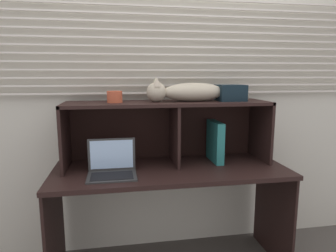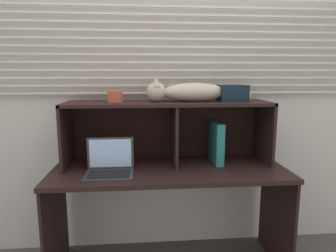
{
  "view_description": "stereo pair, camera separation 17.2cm",
  "coord_description": "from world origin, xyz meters",
  "px_view_note": "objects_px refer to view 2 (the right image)",
  "views": [
    {
      "loc": [
        -0.35,
        -1.71,
        1.37
      ],
      "look_at": [
        0.0,
        0.32,
        1.01
      ],
      "focal_mm": 31.65,
      "sensor_mm": 36.0,
      "label": 1
    },
    {
      "loc": [
        -0.18,
        -1.73,
        1.37
      ],
      "look_at": [
        0.0,
        0.32,
        1.01
      ],
      "focal_mm": 31.65,
      "sensor_mm": 36.0,
      "label": 2
    }
  ],
  "objects_px": {
    "cat": "(187,92)",
    "book_stack": "(122,162)",
    "laptop": "(110,166)",
    "small_basket": "(115,96)",
    "storage_box": "(232,93)",
    "binder_upright": "(216,142)"
  },
  "relations": [
    {
      "from": "cat",
      "to": "book_stack",
      "type": "relative_size",
      "value": 3.27
    },
    {
      "from": "laptop",
      "to": "small_basket",
      "type": "height_order",
      "value": "small_basket"
    },
    {
      "from": "small_basket",
      "to": "laptop",
      "type": "bearing_deg",
      "value": -98.56
    },
    {
      "from": "cat",
      "to": "small_basket",
      "type": "xyz_separation_m",
      "value": [
        -0.5,
        0.0,
        -0.03
      ]
    },
    {
      "from": "storage_box",
      "to": "cat",
      "type": "bearing_deg",
      "value": 180.0
    },
    {
      "from": "laptop",
      "to": "book_stack",
      "type": "height_order",
      "value": "laptop"
    },
    {
      "from": "binder_upright",
      "to": "book_stack",
      "type": "bearing_deg",
      "value": 179.63
    },
    {
      "from": "cat",
      "to": "laptop",
      "type": "xyz_separation_m",
      "value": [
        -0.53,
        -0.19,
        -0.46
      ]
    },
    {
      "from": "cat",
      "to": "book_stack",
      "type": "height_order",
      "value": "cat"
    },
    {
      "from": "cat",
      "to": "laptop",
      "type": "distance_m",
      "value": 0.73
    },
    {
      "from": "small_basket",
      "to": "book_stack",
      "type": "bearing_deg",
      "value": 6.33
    },
    {
      "from": "book_stack",
      "to": "small_basket",
      "type": "xyz_separation_m",
      "value": [
        -0.04,
        -0.0,
        0.47
      ]
    },
    {
      "from": "small_basket",
      "to": "storage_box",
      "type": "height_order",
      "value": "storage_box"
    },
    {
      "from": "binder_upright",
      "to": "storage_box",
      "type": "relative_size",
      "value": 1.55
    },
    {
      "from": "laptop",
      "to": "small_basket",
      "type": "bearing_deg",
      "value": 81.44
    },
    {
      "from": "laptop",
      "to": "small_basket",
      "type": "relative_size",
      "value": 2.95
    },
    {
      "from": "book_stack",
      "to": "storage_box",
      "type": "distance_m",
      "value": 0.92
    },
    {
      "from": "cat",
      "to": "small_basket",
      "type": "distance_m",
      "value": 0.5
    },
    {
      "from": "storage_box",
      "to": "binder_upright",
      "type": "bearing_deg",
      "value": 180.0
    },
    {
      "from": "binder_upright",
      "to": "cat",
      "type": "bearing_deg",
      "value": 180.0
    },
    {
      "from": "cat",
      "to": "binder_upright",
      "type": "height_order",
      "value": "cat"
    },
    {
      "from": "cat",
      "to": "binder_upright",
      "type": "bearing_deg",
      "value": 0.0
    }
  ]
}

